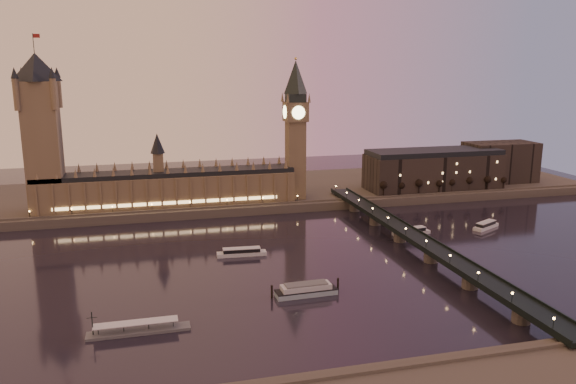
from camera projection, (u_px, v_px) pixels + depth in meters
The scene contains 20 objects.
ground at pixel (257, 265), 298.81m from camera, with size 700.00×700.00×0.00m, color black.
far_embankment at pixel (253, 191), 461.44m from camera, with size 560.00×130.00×6.00m, color #423D35.
palace_of_westminster at pixel (168, 184), 398.74m from camera, with size 180.00×26.62×52.00m.
victoria_tower at pixel (41, 125), 369.78m from camera, with size 31.68×31.68×118.00m.
big_ben at pixel (296, 121), 412.43m from camera, with size 17.68×17.68×104.00m.
westminster_bridge at pixel (414, 242), 319.87m from camera, with size 13.20×260.00×15.30m.
city_block at pixel (456, 167), 465.13m from camera, with size 155.00×45.00×34.00m.
bare_tree_0 at pixel (385, 186), 428.43m from camera, with size 5.38×5.38×10.93m.
bare_tree_1 at pixel (403, 185), 432.02m from camera, with size 5.38×5.38×10.93m.
bare_tree_2 at pixel (420, 184), 435.60m from camera, with size 5.38×5.38×10.93m.
bare_tree_3 at pixel (438, 183), 439.19m from camera, with size 5.38×5.38×10.93m.
bare_tree_4 at pixel (454, 182), 442.78m from camera, with size 5.38×5.38×10.93m.
bare_tree_5 at pixel (471, 181), 446.36m from camera, with size 5.38×5.38×10.93m.
bare_tree_6 at pixel (487, 180), 449.95m from camera, with size 5.38×5.38×10.93m.
bare_tree_7 at pixel (503, 180), 453.54m from camera, with size 5.38×5.38×10.93m.
cruise_boat_a at pixel (242, 252), 313.05m from camera, with size 27.87×8.01×4.40m.
cruise_boat_b at pixel (411, 231), 352.49m from camera, with size 25.13×8.94×4.54m.
cruise_boat_c at pixel (486, 225), 366.18m from camera, with size 22.68×15.86×4.49m.
moored_barge at pixel (306, 290), 258.54m from camera, with size 33.13×8.92×6.08m.
pontoon_pier at pixel (138, 330), 222.04m from camera, with size 40.15×6.69×10.71m.
Camera 1 is at (-54.39, -278.50, 102.70)m, focal length 35.00 mm.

